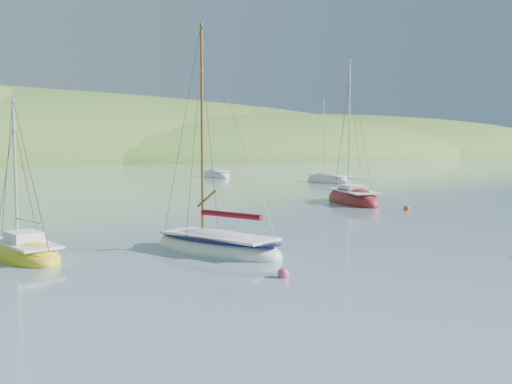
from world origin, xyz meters
TOP-DOWN VIEW (x-y plane):
  - ground at (0.00, 0.00)m, footprint 700.00×700.00m
  - daysailer_white at (-5.09, 5.20)m, footprint 4.21×6.97m
  - sloop_red at (13.93, 17.00)m, footprint 5.73×8.57m
  - sailboat_yellow at (-12.01, 8.30)m, footprint 2.76×5.36m
  - distant_sloop_b at (23.71, 54.82)m, footprint 4.00×8.13m
  - distant_sloop_d at (28.90, 36.93)m, footprint 3.30×7.90m
  - mooring_buoys at (1.00, 3.91)m, footprint 25.09×14.34m

SIDE VIEW (x-z plane):
  - ground at x=0.00m, z-range 0.00..0.00m
  - mooring_buoys at x=1.00m, z-range -0.10..0.34m
  - sailboat_yellow at x=-12.01m, z-range -3.23..3.57m
  - distant_sloop_d at x=28.90m, z-range -5.32..5.69m
  - distant_sloop_b at x=23.71m, z-range -5.37..5.74m
  - sloop_red at x=13.93m, z-range -5.79..6.24m
  - daysailer_white at x=-5.09m, z-range -4.81..5.27m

